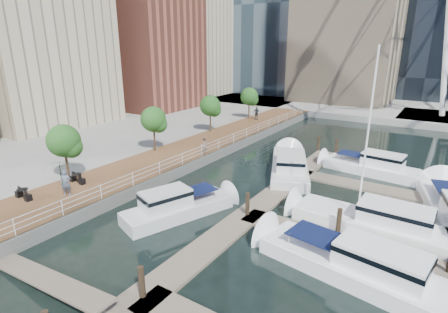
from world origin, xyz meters
TOP-DOWN VIEW (x-y plane):
  - ground at (0.00, 0.00)m, footprint 520.00×520.00m
  - boardwalk at (-9.00, 15.00)m, footprint 6.00×60.00m
  - seawall at (-6.00, 15.00)m, footprint 0.25×60.00m
  - land_inland at (-36.00, 15.00)m, footprint 48.00×90.00m
  - land_far at (0.00, 102.00)m, footprint 200.00×114.00m
  - railing at (-6.10, 15.00)m, footprint 0.10×60.00m
  - floating_docks at (7.97, 9.98)m, footprint 16.00×34.00m
  - midrise_condos at (-33.57, 26.82)m, footprint 19.00×67.00m
  - street_trees at (-11.40, 14.00)m, footprint 2.60×42.60m
  - yacht_foreground at (10.90, 5.23)m, footprint 11.27×4.55m
  - pedestrian_near at (-8.69, 2.04)m, footprint 0.85×0.81m
  - pedestrian_mid at (-6.55, 15.97)m, footprint 0.92×1.01m
  - pedestrian_far at (-9.99, 33.83)m, footprint 1.18×0.55m
  - moored_yachts at (9.54, 11.24)m, footprint 22.94×33.40m

SIDE VIEW (x-z plane):
  - ground at x=0.00m, z-range 0.00..0.00m
  - yacht_foreground at x=10.90m, z-range -1.07..1.07m
  - moored_yachts at x=9.54m, z-range -5.75..5.75m
  - floating_docks at x=7.97m, z-range -0.81..1.79m
  - boardwalk at x=-9.00m, z-range 0.00..1.00m
  - seawall at x=-6.00m, z-range 0.00..1.00m
  - land_inland at x=-36.00m, z-range 0.00..1.00m
  - land_far at x=0.00m, z-range 0.00..1.00m
  - railing at x=-6.10m, z-range 1.00..2.05m
  - pedestrian_mid at x=-6.55m, z-range 1.00..2.69m
  - pedestrian_near at x=-8.69m, z-range 1.00..2.96m
  - pedestrian_far at x=-9.99m, z-range 1.00..2.97m
  - street_trees at x=-11.40m, z-range 1.99..6.59m
  - midrise_condos at x=-33.57m, z-range -0.58..27.42m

